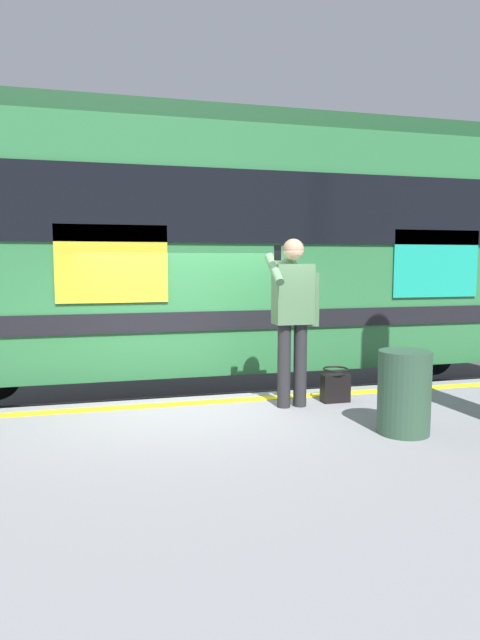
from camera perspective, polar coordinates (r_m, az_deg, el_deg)
ground_plane at (r=6.42m, az=-4.94°, el=-15.60°), size 24.18×24.18×0.00m
platform at (r=4.26m, az=0.12°, el=-21.12°), size 15.35×4.44×0.86m
safety_line at (r=5.87m, az=-4.55°, el=-8.86°), size 15.04×0.16×0.01m
track_rail_near at (r=7.64m, az=-6.59°, el=-11.37°), size 19.96×0.08×0.16m
track_rail_far at (r=9.01m, az=-7.80°, el=-8.66°), size 19.96×0.08×0.16m
train_carriage at (r=8.25m, az=1.64°, el=7.90°), size 12.41×2.99×4.18m
passenger at (r=5.57m, az=5.69°, el=1.26°), size 0.57×0.55×1.77m
handbag at (r=5.95m, az=10.22°, el=-7.02°), size 0.30×0.28×0.38m
trash_bin at (r=4.99m, az=17.24°, el=-7.43°), size 0.47×0.47×0.75m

